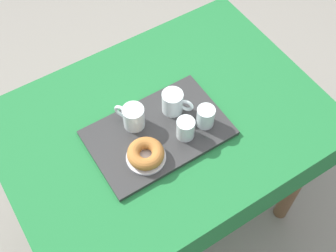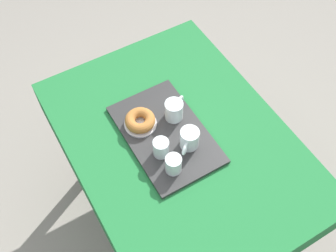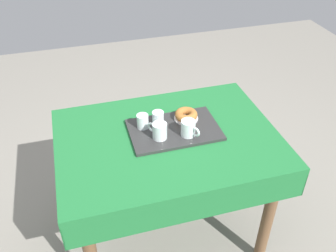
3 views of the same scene
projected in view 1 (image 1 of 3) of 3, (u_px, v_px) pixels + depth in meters
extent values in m
plane|color=gray|center=(165.00, 209.00, 2.16)|extent=(6.00, 6.00, 0.00)
cube|color=#1E6B33|center=(164.00, 123.00, 1.52)|extent=(1.13, 0.82, 0.03)
cube|color=#1E6B33|center=(111.00, 66.00, 1.78)|extent=(1.13, 0.01, 0.14)
cube|color=#1E6B33|center=(231.00, 226.00, 1.40)|extent=(1.13, 0.01, 0.14)
cube|color=#1E6B33|center=(281.00, 74.00, 1.76)|extent=(0.01, 0.82, 0.14)
cube|color=#1E6B33|center=(20.00, 214.00, 1.43)|extent=(0.01, 0.82, 0.14)
cylinder|color=brown|center=(211.00, 80.00, 2.13)|extent=(0.06, 0.06, 0.74)
cylinder|color=brown|center=(32.00, 172.00, 1.85)|extent=(0.06, 0.06, 0.74)
cylinder|color=brown|center=(298.00, 178.00, 1.84)|extent=(0.06, 0.06, 0.74)
cube|color=#2D2D2D|center=(158.00, 133.00, 1.47)|extent=(0.46, 0.30, 0.02)
cylinder|color=silver|center=(134.00, 117.00, 1.44)|extent=(0.07, 0.07, 0.08)
cylinder|color=#B27523|center=(134.00, 118.00, 1.45)|extent=(0.06, 0.06, 0.06)
torus|color=silver|center=(121.00, 111.00, 1.46)|extent=(0.04, 0.05, 0.05)
cylinder|color=silver|center=(172.00, 102.00, 1.48)|extent=(0.07, 0.07, 0.08)
cylinder|color=#B27523|center=(172.00, 103.00, 1.49)|extent=(0.06, 0.06, 0.06)
torus|color=silver|center=(186.00, 105.00, 1.47)|extent=(0.04, 0.05, 0.05)
cylinder|color=silver|center=(206.00, 117.00, 1.45)|extent=(0.06, 0.06, 0.08)
cylinder|color=silver|center=(205.00, 120.00, 1.47)|extent=(0.05, 0.05, 0.03)
cylinder|color=silver|center=(186.00, 129.00, 1.42)|extent=(0.06, 0.06, 0.08)
cylinder|color=silver|center=(185.00, 130.00, 1.43)|extent=(0.05, 0.05, 0.05)
cylinder|color=silver|center=(146.00, 157.00, 1.40)|extent=(0.13, 0.13, 0.01)
torus|color=#A3662D|center=(146.00, 154.00, 1.38)|extent=(0.12, 0.12, 0.04)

